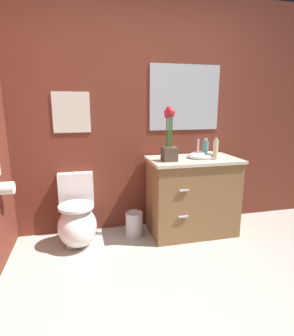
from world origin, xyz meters
TOP-DOWN VIEW (x-y plane):
  - wall_back at (0.20, 1.71)m, footprint 4.11×0.05m
  - toilet at (-0.70, 1.41)m, footprint 0.38×0.59m
  - vanity_cabinet at (0.52, 1.38)m, footprint 0.94×0.56m
  - flower_vase at (0.23, 1.31)m, footprint 0.14×0.14m
  - soap_bottle at (0.63, 1.35)m, footprint 0.06×0.06m
  - lotion_bottle at (0.71, 1.27)m, footprint 0.05×0.05m
  - trash_bin at (-0.12, 1.41)m, footprint 0.18×0.18m
  - wall_poster at (-0.70, 1.67)m, footprint 0.37×0.01m
  - wall_mirror at (0.52, 1.67)m, footprint 0.80×0.01m
  - toilet_paper_roll at (-1.25, 1.21)m, footprint 0.11×0.11m

SIDE VIEW (x-z plane):
  - trash_bin at x=-0.12m, z-range 0.00..0.27m
  - toilet at x=-0.70m, z-range -0.10..0.59m
  - vanity_cabinet at x=0.52m, z-range -0.08..0.93m
  - toilet_paper_roll at x=-1.25m, z-range 0.62..0.74m
  - soap_bottle at x=0.63m, z-range 0.82..1.03m
  - lotion_bottle at x=0.71m, z-range 0.82..1.04m
  - flower_vase at x=0.23m, z-range 0.77..1.31m
  - wall_back at x=0.20m, z-range 0.00..2.50m
  - wall_poster at x=-0.70m, z-range 1.10..1.50m
  - wall_mirror at x=0.52m, z-range 1.10..1.80m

